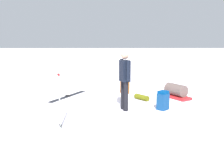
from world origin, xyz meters
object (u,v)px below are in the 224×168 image
skier_standing (125,78)px  sleeping_mat_rolled (142,97)px  ski_poles_planted_near (59,98)px  gear_sled (176,92)px  ski_pair_near (68,96)px  backpack_large_dark (125,86)px  backpack_bright (163,100)px

skier_standing → sleeping_mat_rolled: 1.61m
ski_poles_planted_near → gear_sled: ski_poles_planted_near is taller
gear_sled → ski_pair_near: bearing=86.5°
ski_pair_near → gear_sled: bearing=-93.5°
gear_sled → sleeping_mat_rolled: gear_sled is taller
skier_standing → ski_pair_near: skier_standing is taller
ski_pair_near → backpack_large_dark: 2.14m
ski_pair_near → backpack_large_dark: size_ratio=3.01×
ski_pair_near → backpack_bright: (-1.69, -3.04, 0.26)m
skier_standing → sleeping_mat_rolled: size_ratio=3.09×
backpack_bright → sleeping_mat_rolled: size_ratio=1.02×
backpack_large_dark → ski_poles_planted_near: 4.11m
backpack_bright → gear_sled: 1.64m
backpack_large_dark → sleeping_mat_rolled: (-1.03, -0.51, -0.21)m
ski_pair_near → backpack_large_dark: backpack_large_dark is taller
backpack_large_dark → sleeping_mat_rolled: bearing=-153.8°
ski_pair_near → ski_poles_planted_near: ski_poles_planted_near is taller
ski_poles_planted_near → skier_standing: bearing=-47.0°
skier_standing → ski_pair_near: 2.73m
backpack_bright → ski_pair_near: bearing=60.9°
skier_standing → sleeping_mat_rolled: (1.19, -0.65, -0.86)m
ski_pair_near → backpack_bright: 3.49m
skier_standing → gear_sled: (1.48, -1.88, -0.73)m
skier_standing → backpack_large_dark: size_ratio=2.79×
skier_standing → gear_sled: skier_standing is taller
ski_poles_planted_near → gear_sled: 4.59m
ski_pair_near → gear_sled: 3.80m
ski_poles_planted_near → sleeping_mat_rolled: ski_poles_planted_near is taller
skier_standing → backpack_bright: bearing=-89.0°
backpack_large_dark → ski_poles_planted_near: ski_poles_planted_near is taller
skier_standing → backpack_large_dark: 2.32m
backpack_large_dark → gear_sled: backpack_large_dark is taller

